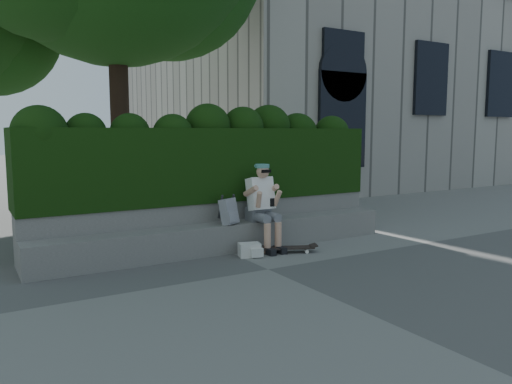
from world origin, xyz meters
TOP-DOWN VIEW (x-y plane):
  - ground at (0.00, 0.00)m, footprint 80.00×80.00m
  - bench_ledge at (0.00, 1.25)m, footprint 6.00×0.45m
  - planter_wall at (0.00, 1.73)m, footprint 6.00×0.50m
  - hedge at (0.00, 1.95)m, footprint 6.00×1.00m
  - person at (0.56, 1.07)m, footprint 0.40×0.76m
  - skateboard at (0.77, 0.66)m, footprint 0.85×0.53m
  - backpack_plaid at (-0.00, 1.15)m, footprint 0.31×0.26m
  - backpack_ground at (0.14, 0.75)m, footprint 0.37×0.30m

SIDE VIEW (x-z plane):
  - ground at x=0.00m, z-range 0.00..0.00m
  - skateboard at x=0.77m, z-range 0.03..0.12m
  - backpack_ground at x=0.14m, z-range 0.00..0.21m
  - bench_ledge at x=0.00m, z-range 0.00..0.45m
  - planter_wall at x=0.00m, z-range 0.00..0.75m
  - backpack_plaid at x=0.00m, z-range 0.45..0.85m
  - person at x=0.56m, z-range 0.06..1.44m
  - hedge at x=0.00m, z-range 0.75..1.95m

